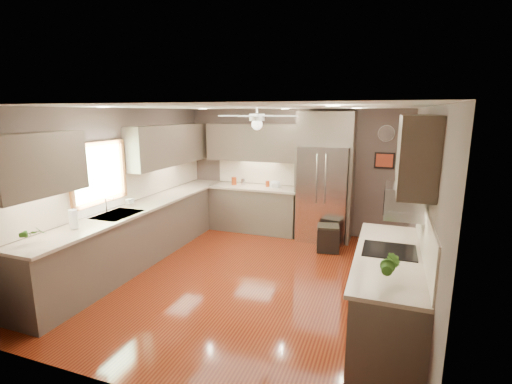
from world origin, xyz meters
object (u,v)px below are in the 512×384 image
Objects in this scene: canister_d at (267,184)px; paper_towel at (74,219)px; canister_b at (243,182)px; soap_bottle at (130,201)px; potted_plant_left at (33,233)px; microwave at (404,201)px; bowl at (275,186)px; refrigerator at (324,179)px; canister_a at (234,181)px; potted_plant_right at (390,265)px; stool at (328,238)px.

canister_d is 0.46× the size of paper_towel.
canister_b is at bearing 75.08° from paper_towel.
soap_bottle is at bearing -125.10° from canister_d.
canister_b is 4.24m from potted_plant_left.
microwave reaches higher than canister_b.
refrigerator reaches higher than bowl.
potted_plant_left is (-0.76, -4.08, 0.06)m from canister_a.
potted_plant_left is at bearing -102.93° from canister_b.
canister_d is 0.52× the size of bowl.
canister_d is 2.77m from soap_bottle.
canister_a is at bearing 178.58° from refrigerator.
canister_a is at bearing 77.76° from paper_towel.
bowl is 3.62m from microwave.
potted_plant_right is at bearing -52.06° from canister_b.
canister_b is at bearing 174.18° from bowl.
canister_d is at bearing 54.90° from soap_bottle.
soap_bottle is at bearing 172.62° from microwave.
potted_plant_right is (3.87, 0.38, 0.02)m from potted_plant_left.
bowl is at bearing 64.44° from paper_towel.
canister_a is at bearing 68.60° from soap_bottle.
refrigerator reaches higher than canister_a.
refrigerator is (-1.21, 3.65, 0.09)m from potted_plant_right.
canister_b is 4.16m from microwave.
canister_d is at bearing 67.28° from paper_towel.
soap_bottle is at bearing -141.80° from refrigerator.
refrigerator reaches higher than canister_d.
soap_bottle is 0.36× the size of stool.
refrigerator is (2.77, 2.18, 0.16)m from soap_bottle.
canister_a is 4.83m from potted_plant_right.
potted_plant_right is at bearing -49.91° from canister_a.
refrigerator is at bearing -1.42° from canister_a.
soap_bottle is (-1.60, -2.27, 0.02)m from canister_d.
paper_towel is (-1.66, -3.47, 0.11)m from bowl.
stool is (1.20, -0.66, -0.73)m from bowl.
refrigerator is at bearing 108.06° from stool.
microwave is (3.98, 1.32, 0.40)m from potted_plant_left.
canister_a is at bearing 130.09° from potted_plant_right.
stool is at bearing 27.39° from soap_bottle.
soap_bottle is 3.53m from refrigerator.
soap_bottle is (-0.87, -2.22, 0.00)m from canister_a.
potted_plant_left is (-1.48, -4.12, 0.08)m from canister_d.
canister_d is 0.45× the size of potted_plant_left.
canister_a is 2.39m from soap_bottle.
potted_plant_right reaches higher than bowl.
canister_b is 4.75m from potted_plant_right.
paper_towel is at bearing -84.86° from soap_bottle.
refrigerator reaches higher than microwave.
stool is (-1.01, 3.01, -0.86)m from potted_plant_right.
canister_a is 1.28× the size of canister_b.
paper_towel is at bearing -112.72° from canister_d.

